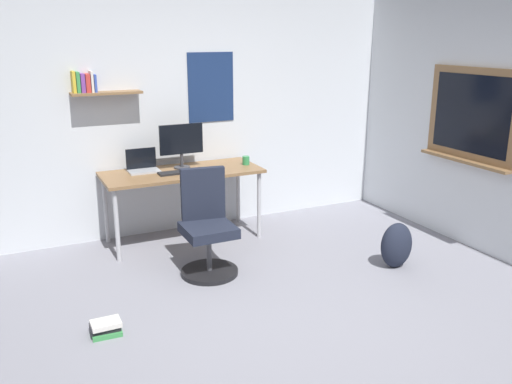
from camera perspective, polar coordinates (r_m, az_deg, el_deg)
The scene contains 11 objects.
ground_plane at distance 4.21m, azimuth 3.99°, elevation -13.74°, with size 5.20×5.20×0.00m, color gray.
wall_back at distance 5.94m, azimuth -7.58°, elevation 8.43°, with size 5.00×0.30×2.60m.
desk at distance 5.62m, azimuth -7.79°, elevation 1.55°, with size 1.62×0.67×0.75m.
office_chair at distance 4.91m, azimuth -5.19°, elevation -3.96°, with size 0.52×0.52×0.95m.
laptop at distance 5.64m, azimuth -11.85°, elevation 2.70°, with size 0.31×0.21×0.23m.
monitor_primary at distance 5.66m, azimuth -7.88°, elevation 5.17°, with size 0.46×0.17×0.46m.
keyboard at distance 5.50m, azimuth -8.35°, elevation 2.04°, with size 0.37×0.13×0.02m, color black.
computer_mouse at distance 5.58m, azimuth -5.61°, elevation 2.43°, with size 0.10×0.06×0.03m, color #262628.
coffee_mug at distance 5.81m, azimuth -1.07°, elevation 3.35°, with size 0.08×0.08×0.09m, color #338C4C.
backpack at distance 5.21m, azimuth 14.59°, elevation -5.45°, with size 0.32×0.22×0.43m, color #1E2333.
book_stack_on_floor at distance 4.20m, azimuth -15.56°, elevation -13.62°, with size 0.22×0.18×0.10m.
Camera 1 is at (-1.82, -3.15, 2.11)m, focal length 37.93 mm.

